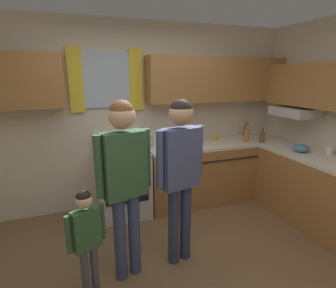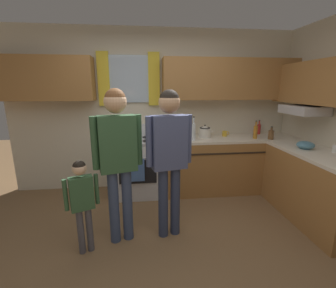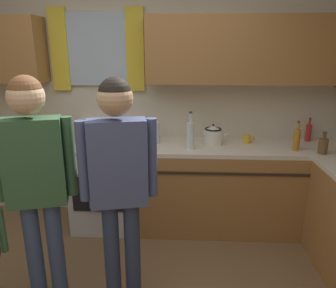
% 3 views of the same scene
% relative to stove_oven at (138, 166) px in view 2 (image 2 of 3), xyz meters
% --- Properties ---
extents(ground_plane, '(12.00, 12.00, 0.00)m').
position_rel_stove_oven_xyz_m(ground_plane, '(0.28, -1.54, -0.47)').
color(ground_plane, brown).
extents(back_wall_unit, '(4.60, 0.42, 2.60)m').
position_rel_stove_oven_xyz_m(back_wall_unit, '(0.31, 0.28, 1.03)').
color(back_wall_unit, beige).
rests_on(back_wall_unit, ground).
extents(kitchen_counter_run, '(2.22, 2.05, 0.90)m').
position_rel_stove_oven_xyz_m(kitchen_counter_run, '(1.78, -0.40, -0.02)').
color(kitchen_counter_run, '#9E6B38').
rests_on(kitchen_counter_run, ground).
extents(stove_oven, '(0.67, 0.67, 1.10)m').
position_rel_stove_oven_xyz_m(stove_oven, '(0.00, 0.00, 0.00)').
color(stove_oven, silver).
rests_on(stove_oven, ground).
extents(bottle_sauce_red, '(0.06, 0.06, 0.25)m').
position_rel_stove_oven_xyz_m(bottle_sauce_red, '(2.09, 0.20, 0.53)').
color(bottle_sauce_red, red).
rests_on(bottle_sauce_red, kitchen_counter_run).
extents(bottle_oil_amber, '(0.06, 0.06, 0.29)m').
position_rel_stove_oven_xyz_m(bottle_oil_amber, '(1.86, -0.14, 0.54)').
color(bottle_oil_amber, '#B27223').
rests_on(bottle_oil_amber, kitchen_counter_run).
extents(bottle_tall_clear, '(0.07, 0.07, 0.37)m').
position_rel_stove_oven_xyz_m(bottle_tall_clear, '(0.86, -0.15, 0.57)').
color(bottle_tall_clear, silver).
rests_on(bottle_tall_clear, kitchen_counter_run).
extents(bottle_squat_brown, '(0.08, 0.08, 0.21)m').
position_rel_stove_oven_xyz_m(bottle_squat_brown, '(2.07, -0.22, 0.51)').
color(bottle_squat_brown, brown).
rests_on(bottle_squat_brown, kitchen_counter_run).
extents(mug_ceramic_white, '(0.13, 0.08, 0.09)m').
position_rel_stove_oven_xyz_m(mug_ceramic_white, '(2.47, -1.03, 0.48)').
color(mug_ceramic_white, white).
rests_on(mug_ceramic_white, kitchen_counter_run).
extents(mug_mustard_yellow, '(0.12, 0.08, 0.09)m').
position_rel_stove_oven_xyz_m(mug_mustard_yellow, '(1.44, 0.09, 0.48)').
color(mug_mustard_yellow, gold).
rests_on(mug_mustard_yellow, kitchen_counter_run).
extents(stovetop_kettle, '(0.27, 0.20, 0.21)m').
position_rel_stove_oven_xyz_m(stovetop_kettle, '(1.09, 0.04, 0.53)').
color(stovetop_kettle, silver).
rests_on(stovetop_kettle, kitchen_counter_run).
extents(water_pitcher, '(0.19, 0.11, 0.22)m').
position_rel_stove_oven_xyz_m(water_pitcher, '(0.49, 0.05, 0.54)').
color(water_pitcher, silver).
rests_on(water_pitcher, kitchen_counter_run).
extents(mixing_bowl, '(0.22, 0.22, 0.10)m').
position_rel_stove_oven_xyz_m(mixing_bowl, '(2.22, -0.81, 0.48)').
color(mixing_bowl, teal).
rests_on(mixing_bowl, kitchen_counter_run).
extents(adult_holding_child, '(0.51, 0.26, 1.69)m').
position_rel_stove_oven_xyz_m(adult_holding_child, '(-0.18, -1.19, 0.59)').
color(adult_holding_child, '#38476B').
rests_on(adult_holding_child, ground).
extents(adult_in_plaid, '(0.51, 0.24, 1.67)m').
position_rel_stove_oven_xyz_m(adult_in_plaid, '(0.37, -1.15, 0.59)').
color(adult_in_plaid, '#2D3856').
rests_on(adult_in_plaid, ground).
extents(small_child, '(0.32, 0.18, 1.01)m').
position_rel_stove_oven_xyz_m(small_child, '(-0.53, -1.36, 0.16)').
color(small_child, '#4C4C56').
rests_on(small_child, ground).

